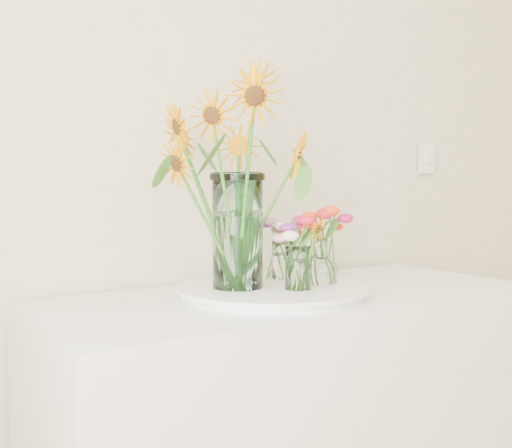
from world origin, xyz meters
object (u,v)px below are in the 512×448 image
(small_vase_a, at_px, (298,269))
(small_vase_b, at_px, (322,262))
(tray, at_px, (272,292))
(small_vase_c, at_px, (283,261))
(mason_jar, at_px, (238,231))

(small_vase_a, xyz_separation_m, small_vase_b, (0.11, 0.04, 0.01))
(tray, relative_size, small_vase_a, 4.14)
(tray, relative_size, small_vase_c, 4.34)
(tray, distance_m, small_vase_b, 0.16)
(small_vase_b, bearing_deg, mason_jar, 162.80)
(small_vase_b, bearing_deg, tray, 161.00)
(tray, height_order, mason_jar, mason_jar)
(small_vase_a, bearing_deg, small_vase_b, 18.96)
(tray, distance_m, small_vase_a, 0.11)
(tray, bearing_deg, small_vase_a, -72.29)
(tray, height_order, small_vase_b, small_vase_b)
(small_vase_a, relative_size, small_vase_c, 1.05)
(small_vase_a, distance_m, small_vase_c, 0.19)
(small_vase_a, xyz_separation_m, small_vase_c, (0.08, 0.18, -0.00))
(mason_jar, xyz_separation_m, small_vase_b, (0.23, -0.07, -0.09))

